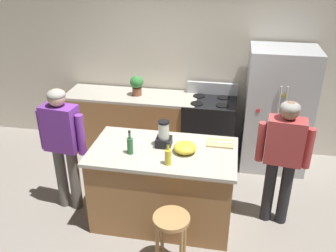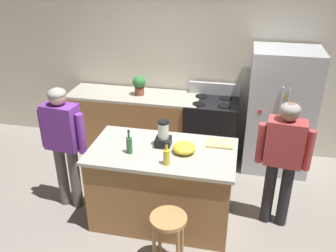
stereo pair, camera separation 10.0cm
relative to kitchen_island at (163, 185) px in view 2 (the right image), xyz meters
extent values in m
plane|color=gray|center=(0.00, 0.00, -0.48)|extent=(14.00, 14.00, 0.00)
cube|color=beige|center=(0.00, 1.95, 0.87)|extent=(8.00, 0.10, 2.70)
cube|color=#9E6B3D|center=(0.00, 0.00, -0.02)|extent=(1.57, 0.84, 0.91)
cube|color=#B2AD9E|center=(0.00, 0.00, 0.45)|extent=(1.63, 0.90, 0.04)
cube|color=#9E6B3D|center=(-0.80, 1.55, -0.02)|extent=(2.00, 0.64, 0.91)
cube|color=#B2AD9E|center=(-0.80, 1.55, 0.45)|extent=(2.00, 0.64, 0.04)
cube|color=#B7BABF|center=(1.35, 1.50, 0.41)|extent=(0.90, 0.70, 1.77)
cylinder|color=#B7BABF|center=(1.31, 1.13, 0.50)|extent=(0.02, 0.02, 0.80)
cylinder|color=#B7BABF|center=(1.39, 1.13, 0.50)|extent=(0.02, 0.02, 0.80)
cube|color=red|center=(1.06, 1.15, 0.53)|extent=(0.05, 0.01, 0.05)
cube|color=yellow|center=(1.37, 1.15, 0.77)|extent=(0.05, 0.01, 0.05)
cube|color=yellow|center=(1.13, 1.15, 0.31)|extent=(0.05, 0.01, 0.05)
cube|color=black|center=(0.40, 1.52, 0.00)|extent=(0.76, 0.64, 0.95)
cube|color=black|center=(0.40, 1.20, -0.05)|extent=(0.60, 0.01, 0.24)
cube|color=#B7BABF|center=(0.40, 1.81, 0.56)|extent=(0.76, 0.06, 0.18)
cylinder|color=black|center=(0.22, 1.37, 0.48)|extent=(0.18, 0.18, 0.01)
cylinder|color=black|center=(0.58, 1.37, 0.48)|extent=(0.18, 0.18, 0.01)
cylinder|color=black|center=(0.22, 1.67, 0.48)|extent=(0.18, 0.18, 0.01)
cylinder|color=black|center=(0.58, 1.67, 0.48)|extent=(0.18, 0.18, 0.01)
cylinder|color=#66605B|center=(-1.28, 0.02, -0.06)|extent=(0.14, 0.14, 0.83)
cylinder|color=#66605B|center=(-1.10, 0.01, -0.06)|extent=(0.14, 0.14, 0.83)
cube|color=#723399|center=(-1.19, 0.01, 0.63)|extent=(0.42, 0.26, 0.55)
cylinder|color=#723399|center=(-1.44, 0.04, 0.58)|extent=(0.10, 0.10, 0.49)
cylinder|color=#723399|center=(-0.95, -0.01, 0.58)|extent=(0.10, 0.10, 0.49)
sphere|color=#D8AD8C|center=(-1.19, 0.01, 1.00)|extent=(0.22, 0.22, 0.20)
ellipsoid|color=gray|center=(-1.19, 0.01, 1.04)|extent=(0.23, 0.23, 0.12)
cylinder|color=#26262B|center=(1.39, 0.20, -0.07)|extent=(0.14, 0.14, 0.82)
cylinder|color=#26262B|center=(1.21, 0.22, -0.07)|extent=(0.14, 0.14, 0.82)
cube|color=#B23F3F|center=(1.30, 0.21, 0.60)|extent=(0.42, 0.27, 0.52)
cylinder|color=#B23F3F|center=(1.55, 0.18, 0.55)|extent=(0.10, 0.10, 0.47)
cylinder|color=#B23F3F|center=(1.06, 0.24, 0.55)|extent=(0.10, 0.10, 0.47)
sphere|color=#8C664C|center=(1.30, 0.21, 0.96)|extent=(0.22, 0.22, 0.20)
ellipsoid|color=gray|center=(1.30, 0.21, 1.00)|extent=(0.23, 0.23, 0.12)
cylinder|color=#B7844C|center=(0.22, -0.73, 0.15)|extent=(0.36, 0.36, 0.04)
cylinder|color=#B7844C|center=(0.11, -0.85, -0.17)|extent=(0.04, 0.04, 0.61)
cylinder|color=#B7844C|center=(0.11, -0.61, -0.17)|extent=(0.04, 0.04, 0.61)
cylinder|color=#B7844C|center=(0.34, -0.61, -0.17)|extent=(0.04, 0.04, 0.61)
cylinder|color=brown|center=(-0.71, 1.55, 0.53)|extent=(0.14, 0.14, 0.12)
ellipsoid|color=#337A38|center=(-0.71, 1.55, 0.68)|extent=(0.20, 0.20, 0.18)
cube|color=black|center=(-0.01, 0.10, 0.52)|extent=(0.17, 0.17, 0.10)
cylinder|color=silver|center=(-0.01, 0.10, 0.66)|extent=(0.12, 0.12, 0.18)
cylinder|color=black|center=(-0.01, 0.10, 0.77)|extent=(0.12, 0.12, 0.02)
cylinder|color=#2D6638|center=(-0.33, -0.13, 0.56)|extent=(0.07, 0.07, 0.18)
cylinder|color=#2D6638|center=(-0.33, -0.13, 0.69)|extent=(0.03, 0.03, 0.08)
cylinder|color=black|center=(-0.33, -0.13, 0.74)|extent=(0.03, 0.03, 0.02)
cylinder|color=yellow|center=(0.11, -0.28, 0.56)|extent=(0.07, 0.07, 0.17)
cylinder|color=yellow|center=(0.11, -0.28, 0.68)|extent=(0.03, 0.03, 0.07)
cylinder|color=black|center=(0.11, -0.28, 0.72)|extent=(0.03, 0.03, 0.02)
ellipsoid|color=yellow|center=(0.25, 0.00, 0.53)|extent=(0.25, 0.25, 0.11)
cube|color=tan|center=(0.61, 0.25, 0.48)|extent=(0.30, 0.20, 0.02)
cube|color=#B7BABF|center=(0.63, 0.25, 0.49)|extent=(0.22, 0.05, 0.01)
camera|label=1|loc=(0.68, -3.39, 2.49)|focal=38.74mm
camera|label=2|loc=(0.78, -3.38, 2.49)|focal=38.74mm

